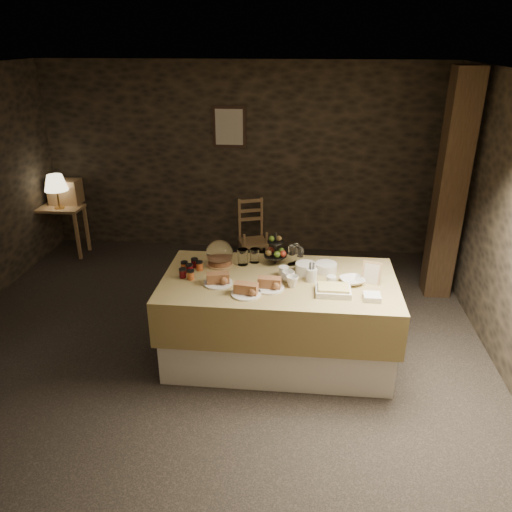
# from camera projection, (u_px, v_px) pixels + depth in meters

# --- Properties ---
(ground_plane) EXTENTS (5.50, 5.00, 0.01)m
(ground_plane) POSITION_uv_depth(u_px,v_px,m) (212.00, 340.00, 5.14)
(ground_plane) COLOR black
(ground_plane) RESTS_ON ground
(room_shell) EXTENTS (5.52, 5.02, 2.60)m
(room_shell) POSITION_uv_depth(u_px,v_px,m) (206.00, 194.00, 4.51)
(room_shell) COLOR black
(room_shell) RESTS_ON ground
(buffet_table) EXTENTS (2.13, 1.13, 0.84)m
(buffet_table) POSITION_uv_depth(u_px,v_px,m) (278.00, 313.00, 4.67)
(buffet_table) COLOR silver
(buffet_table) RESTS_ON ground_plane
(console_table) EXTENTS (0.65, 0.37, 0.70)m
(console_table) POSITION_uv_depth(u_px,v_px,m) (59.00, 216.00, 6.95)
(console_table) COLOR #9A784D
(console_table) RESTS_ON ground_plane
(table_lamp) EXTENTS (0.31, 0.31, 0.47)m
(table_lamp) POSITION_uv_depth(u_px,v_px,m) (56.00, 183.00, 6.70)
(table_lamp) COLOR tan
(table_lamp) RESTS_ON console_table
(wine_rack) EXTENTS (0.42, 0.26, 0.34)m
(wine_rack) POSITION_uv_depth(u_px,v_px,m) (65.00, 191.00, 6.98)
(wine_rack) COLOR #9A784D
(wine_rack) RESTS_ON console_table
(chair) EXTENTS (0.47, 0.46, 0.62)m
(chair) POSITION_uv_depth(u_px,v_px,m) (253.00, 231.00, 7.02)
(chair) COLOR #9A784D
(chair) RESTS_ON ground_plane
(timber_column) EXTENTS (0.30, 0.30, 2.60)m
(timber_column) POSITION_uv_depth(u_px,v_px,m) (450.00, 189.00, 5.58)
(timber_column) COLOR black
(timber_column) RESTS_ON ground_plane
(framed_picture) EXTENTS (0.45, 0.04, 0.55)m
(framed_picture) POSITION_uv_depth(u_px,v_px,m) (229.00, 127.00, 6.69)
(framed_picture) COLOR #301F17
(framed_picture) RESTS_ON room_shell
(plate_stack_a) EXTENTS (0.19, 0.19, 0.10)m
(plate_stack_a) POSITION_uv_depth(u_px,v_px,m) (306.00, 268.00, 4.62)
(plate_stack_a) COLOR silver
(plate_stack_a) RESTS_ON buffet_table
(plate_stack_b) EXTENTS (0.20, 0.20, 0.08)m
(plate_stack_b) POSITION_uv_depth(u_px,v_px,m) (326.00, 267.00, 4.66)
(plate_stack_b) COLOR silver
(plate_stack_b) RESTS_ON buffet_table
(cutlery_holder) EXTENTS (0.10, 0.10, 0.12)m
(cutlery_holder) POSITION_uv_depth(u_px,v_px,m) (311.00, 275.00, 4.47)
(cutlery_holder) COLOR silver
(cutlery_holder) RESTS_ON buffet_table
(cup_a) EXTENTS (0.16, 0.16, 0.10)m
(cup_a) POSITION_uv_depth(u_px,v_px,m) (288.00, 276.00, 4.48)
(cup_a) COLOR silver
(cup_a) RESTS_ON buffet_table
(cup_b) EXTENTS (0.14, 0.14, 0.10)m
(cup_b) POSITION_uv_depth(u_px,v_px,m) (292.00, 281.00, 4.38)
(cup_b) COLOR silver
(cup_b) RESTS_ON buffet_table
(mug_c) EXTENTS (0.09, 0.09, 0.09)m
(mug_c) POSITION_uv_depth(u_px,v_px,m) (284.00, 271.00, 4.57)
(mug_c) COLOR silver
(mug_c) RESTS_ON buffet_table
(mug_d) EXTENTS (0.08, 0.08, 0.09)m
(mug_d) POSITION_uv_depth(u_px,v_px,m) (331.00, 281.00, 4.40)
(mug_d) COLOR silver
(mug_d) RESTS_ON buffet_table
(bowl) EXTENTS (0.27, 0.27, 0.05)m
(bowl) POSITION_uv_depth(u_px,v_px,m) (352.00, 281.00, 4.44)
(bowl) COLOR silver
(bowl) RESTS_ON buffet_table
(cake_dome) EXTENTS (0.26, 0.26, 0.26)m
(cake_dome) POSITION_uv_depth(u_px,v_px,m) (220.00, 255.00, 4.77)
(cake_dome) COLOR #9A784D
(cake_dome) RESTS_ON buffet_table
(fruit_stand) EXTENTS (0.22, 0.22, 0.32)m
(fruit_stand) POSITION_uv_depth(u_px,v_px,m) (276.00, 252.00, 4.79)
(fruit_stand) COLOR black
(fruit_stand) RESTS_ON buffet_table
(bread_platter_left) EXTENTS (0.26, 0.26, 0.11)m
(bread_platter_left) POSITION_uv_depth(u_px,v_px,m) (218.00, 280.00, 4.43)
(bread_platter_left) COLOR silver
(bread_platter_left) RESTS_ON buffet_table
(bread_platter_center) EXTENTS (0.26, 0.26, 0.11)m
(bread_platter_center) POSITION_uv_depth(u_px,v_px,m) (246.00, 290.00, 4.25)
(bread_platter_center) COLOR silver
(bread_platter_center) RESTS_ON buffet_table
(bread_platter_right) EXTENTS (0.26, 0.26, 0.11)m
(bread_platter_right) POSITION_uv_depth(u_px,v_px,m) (269.00, 284.00, 4.35)
(bread_platter_right) COLOR silver
(bread_platter_right) RESTS_ON buffet_table
(jam_jars) EXTENTS (0.20, 0.32, 0.07)m
(jam_jars) POSITION_uv_depth(u_px,v_px,m) (190.00, 269.00, 4.64)
(jam_jars) COLOR #520A11
(jam_jars) RESTS_ON buffet_table
(tart_dish) EXTENTS (0.30, 0.22, 0.07)m
(tart_dish) POSITION_uv_depth(u_px,v_px,m) (333.00, 290.00, 4.26)
(tart_dish) COLOR silver
(tart_dish) RESTS_ON buffet_table
(square_dish) EXTENTS (0.14, 0.14, 0.04)m
(square_dish) POSITION_uv_depth(u_px,v_px,m) (372.00, 297.00, 4.18)
(square_dish) COLOR silver
(square_dish) RESTS_ON buffet_table
(menu_frame) EXTENTS (0.18, 0.12, 0.22)m
(menu_frame) POSITION_uv_depth(u_px,v_px,m) (371.00, 274.00, 4.43)
(menu_frame) COLOR #9A784D
(menu_frame) RESTS_ON buffet_table
(storage_jar_a) EXTENTS (0.10, 0.10, 0.16)m
(storage_jar_a) POSITION_uv_depth(u_px,v_px,m) (243.00, 257.00, 4.79)
(storage_jar_a) COLOR white
(storage_jar_a) RESTS_ON buffet_table
(storage_jar_b) EXTENTS (0.09, 0.09, 0.14)m
(storage_jar_b) POSITION_uv_depth(u_px,v_px,m) (255.00, 256.00, 4.84)
(storage_jar_b) COLOR white
(storage_jar_b) RESTS_ON buffet_table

